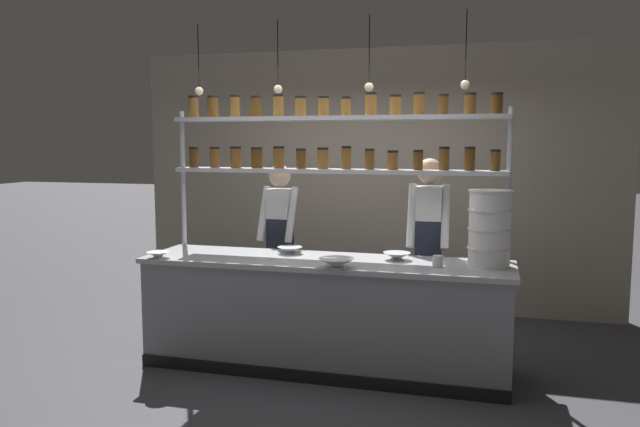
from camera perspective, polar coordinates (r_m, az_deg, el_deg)
name	(u,v)px	position (r m, az deg, el deg)	size (l,w,h in m)	color
ground_plane	(325,367)	(5.39, 0.42, -13.89)	(40.00, 40.00, 0.00)	#3D3D42
back_wall	(372,180)	(7.08, 4.75, 3.09)	(5.44, 0.12, 2.91)	#9E9384
prep_counter	(325,314)	(5.24, 0.42, -9.18)	(3.04, 0.76, 0.92)	gray
spice_shelf_unit	(333,146)	(5.37, 1.19, 6.15)	(2.93, 0.28, 2.30)	#B7BABF
chef_left	(280,238)	(6.03, -3.68, -2.24)	(0.38, 0.30, 1.67)	black
chef_center	(428,242)	(5.53, 9.88, -2.58)	(0.36, 0.30, 1.74)	black
container_stack	(490,228)	(4.99, 15.25, -1.31)	(0.34, 0.34, 0.60)	white
prep_bowl_near_left	(397,256)	(5.15, 7.03, -3.91)	(0.23, 0.23, 0.06)	silver
prep_bowl_center_front	(337,263)	(4.79, 1.53, -4.59)	(0.28, 0.28, 0.08)	silver
prep_bowl_center_back	(158,255)	(5.37, -14.58, -3.69)	(0.19, 0.19, 0.05)	white
prep_bowl_near_right	(290,250)	(5.41, -2.77, -3.38)	(0.22, 0.22, 0.06)	silver
serving_cup_front	(438,261)	(4.91, 10.72, -4.32)	(0.08, 0.08, 0.09)	silver
pendant_light_row	(324,85)	(5.07, 0.32, 11.68)	(2.26, 0.07, 0.59)	black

